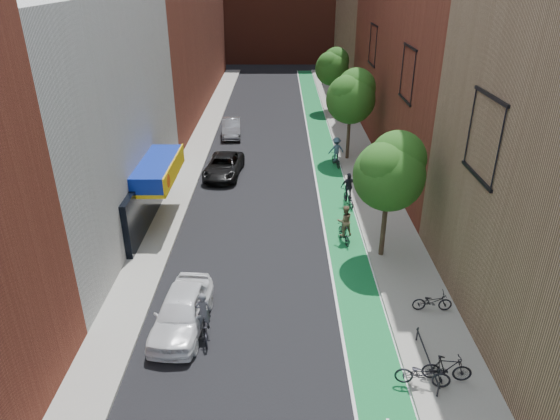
{
  "coord_description": "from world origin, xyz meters",
  "views": [
    {
      "loc": [
        0.54,
        -11.45,
        13.06
      ],
      "look_at": [
        0.55,
        12.27,
        1.5
      ],
      "focal_mm": 32.0,
      "sensor_mm": 36.0,
      "label": 1
    }
  ],
  "objects_px": {
    "parked_car_black": "(224,166)",
    "cyclist_lead": "(204,323)",
    "cyclist_lane_far": "(336,153)",
    "cyclist_lane_mid": "(349,193)",
    "parked_car_silver": "(232,128)",
    "cyclist_lane_near": "(344,227)",
    "parked_car_white": "(182,311)"
  },
  "relations": [
    {
      "from": "parked_car_white",
      "to": "parked_car_silver",
      "type": "height_order",
      "value": "parked_car_white"
    },
    {
      "from": "parked_car_black",
      "to": "cyclist_lane_mid",
      "type": "height_order",
      "value": "cyclist_lane_mid"
    },
    {
      "from": "parked_car_white",
      "to": "cyclist_lane_mid",
      "type": "xyz_separation_m",
      "value": [
        8.05,
        11.51,
        -0.03
      ]
    },
    {
      "from": "parked_car_black",
      "to": "cyclist_lane_mid",
      "type": "xyz_separation_m",
      "value": [
        8.05,
        -4.79,
        0.07
      ]
    },
    {
      "from": "cyclist_lane_far",
      "to": "cyclist_lane_near",
      "type": "bearing_deg",
      "value": 72.96
    },
    {
      "from": "cyclist_lane_near",
      "to": "cyclist_lane_mid",
      "type": "relative_size",
      "value": 0.99
    },
    {
      "from": "parked_car_white",
      "to": "cyclist_lane_mid",
      "type": "relative_size",
      "value": 2.27
    },
    {
      "from": "parked_car_black",
      "to": "cyclist_lead",
      "type": "bearing_deg",
      "value": -81.88
    },
    {
      "from": "parked_car_black",
      "to": "parked_car_silver",
      "type": "height_order",
      "value": "parked_car_silver"
    },
    {
      "from": "parked_car_white",
      "to": "cyclist_lead",
      "type": "height_order",
      "value": "cyclist_lead"
    },
    {
      "from": "cyclist_lane_mid",
      "to": "parked_car_white",
      "type": "bearing_deg",
      "value": 44.46
    },
    {
      "from": "cyclist_lead",
      "to": "parked_car_white",
      "type": "bearing_deg",
      "value": -44.91
    },
    {
      "from": "parked_car_white",
      "to": "cyclist_lane_near",
      "type": "height_order",
      "value": "cyclist_lane_near"
    },
    {
      "from": "cyclist_lead",
      "to": "cyclist_lane_far",
      "type": "height_order",
      "value": "cyclist_lane_far"
    },
    {
      "from": "cyclist_lane_near",
      "to": "parked_car_black",
      "type": "bearing_deg",
      "value": -63.95
    },
    {
      "from": "cyclist_lane_near",
      "to": "parked_car_silver",
      "type": "bearing_deg",
      "value": -79.76
    },
    {
      "from": "parked_car_black",
      "to": "cyclist_lane_near",
      "type": "distance_m",
      "value": 11.8
    },
    {
      "from": "parked_car_black",
      "to": "cyclist_lane_near",
      "type": "relative_size",
      "value": 2.44
    },
    {
      "from": "cyclist_lead",
      "to": "cyclist_lane_near",
      "type": "height_order",
      "value": "cyclist_lane_near"
    },
    {
      "from": "parked_car_silver",
      "to": "cyclist_lane_far",
      "type": "xyz_separation_m",
      "value": [
        8.21,
        -7.21,
        0.24
      ]
    },
    {
      "from": "cyclist_lead",
      "to": "cyclist_lane_near",
      "type": "xyz_separation_m",
      "value": [
        6.33,
        7.58,
        0.21
      ]
    },
    {
      "from": "parked_car_silver",
      "to": "cyclist_lead",
      "type": "height_order",
      "value": "cyclist_lead"
    },
    {
      "from": "cyclist_lane_near",
      "to": "cyclist_lane_mid",
      "type": "xyz_separation_m",
      "value": [
        0.78,
        4.51,
        -0.1
      ]
    },
    {
      "from": "cyclist_lane_far",
      "to": "cyclist_lane_mid",
      "type": "bearing_deg",
      "value": 77.22
    },
    {
      "from": "parked_car_silver",
      "to": "cyclist_lane_mid",
      "type": "relative_size",
      "value": 2.16
    },
    {
      "from": "cyclist_lead",
      "to": "cyclist_lane_near",
      "type": "bearing_deg",
      "value": -143.19
    },
    {
      "from": "cyclist_lane_far",
      "to": "cyclist_lead",
      "type": "bearing_deg",
      "value": 56.02
    },
    {
      "from": "cyclist_lead",
      "to": "cyclist_lane_far",
      "type": "distance_m",
      "value": 20.06
    },
    {
      "from": "parked_car_silver",
      "to": "cyclist_lane_near",
      "type": "distance_m",
      "value": 19.89
    },
    {
      "from": "cyclist_lane_near",
      "to": "parked_car_white",
      "type": "bearing_deg",
      "value": 31.98
    },
    {
      "from": "parked_car_silver",
      "to": "cyclist_lane_near",
      "type": "relative_size",
      "value": 2.17
    },
    {
      "from": "cyclist_lane_near",
      "to": "cyclist_lane_far",
      "type": "relative_size",
      "value": 0.96
    }
  ]
}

